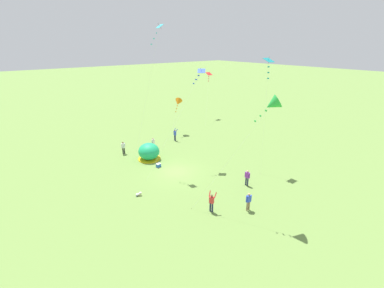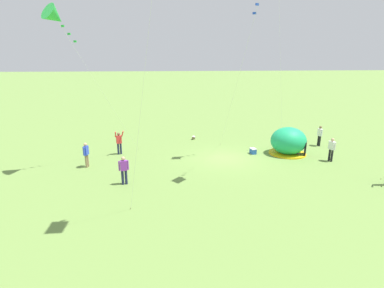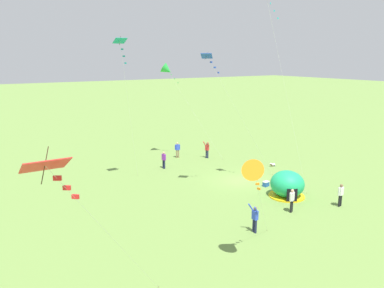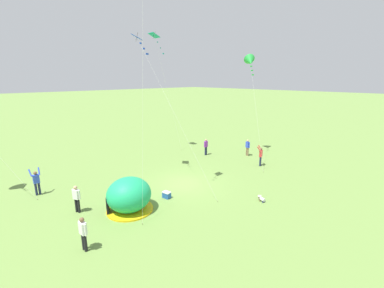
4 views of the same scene
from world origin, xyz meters
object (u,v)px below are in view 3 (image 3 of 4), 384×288
object	(u,v)px
person_watching_sky	(292,199)
kite_green	(167,70)
person_far_back	(177,149)
kite_blue	(210,61)
popup_tent	(287,185)
person_strolling	(207,149)
kite_teal	(121,46)
kite_cyan	(270,6)
toddler_crawling	(272,165)
person_arms_raised	(255,218)
person_with_toddler	(341,194)
cooler_box	(266,184)
kite_red	(51,172)
person_center_field	(164,159)
kite_orange	(254,173)

from	to	relation	value
person_watching_sky	kite_green	size ratio (longest dim) A/B	0.17
person_far_back	kite_blue	size ratio (longest dim) A/B	0.15
popup_tent	person_strolling	size ratio (longest dim) A/B	1.49
kite_teal	kite_cyan	xyz separation A→B (m)	(-7.39, -8.94, 2.81)
toddler_crawling	kite_teal	xyz separation A→B (m)	(2.74, 14.64, 11.51)
kite_blue	person_far_back	bearing A→B (deg)	-16.39
person_strolling	kite_blue	distance (m)	14.08
person_arms_raised	popup_tent	bearing A→B (deg)	-61.85
kite_green	person_with_toddler	bearing A→B (deg)	-168.14
cooler_box	person_watching_sky	world-z (taller)	person_watching_sky
kite_blue	cooler_box	bearing A→B (deg)	-108.74
toddler_crawling	person_arms_raised	distance (m)	15.34
person_arms_raised	kite_red	xyz separation A→B (m)	(-7.34, 13.17, 7.09)
cooler_box	toddler_crawling	distance (m)	6.32
person_watching_sky	person_strolling	distance (m)	15.70
cooler_box	person_arms_raised	bearing A→B (deg)	132.49
person_arms_raised	person_with_toddler	bearing A→B (deg)	-90.84
kite_red	kite_blue	size ratio (longest dim) A/B	0.78
person_far_back	cooler_box	bearing A→B (deg)	-171.97
toddler_crawling	kite_red	size ratio (longest dim) A/B	0.06
person_center_field	kite_teal	bearing A→B (deg)	115.87
popup_tent	kite_green	xyz separation A→B (m)	(15.61, 2.17, 8.48)
person_watching_sky	person_center_field	world-z (taller)	same
person_arms_raised	kite_red	size ratio (longest dim) A/B	0.22
person_watching_sky	kite_teal	bearing A→B (deg)	32.50
person_center_field	kite_green	distance (m)	9.59
cooler_box	toddler_crawling	xyz separation A→B (m)	(4.16, -4.77, -0.04)
popup_tent	kite_orange	bearing A→B (deg)	124.20
kite_red	cooler_box	bearing A→B (deg)	-55.88
person_watching_sky	person_arms_raised	size ratio (longest dim) A/B	0.91
popup_tent	person_far_back	bearing A→B (deg)	5.53
kite_blue	kite_cyan	xyz separation A→B (m)	(-2.13, -3.88, 4.03)
cooler_box	kite_teal	size ratio (longest dim) A/B	0.05
popup_tent	person_far_back	xyz separation A→B (m)	(14.85, 1.44, -0.03)
person_with_toddler	person_center_field	size ratio (longest dim) A/B	1.00
person_watching_sky	kite_teal	distance (m)	17.76
person_watching_sky	kite_blue	xyz separation A→B (m)	(6.68, 2.55, 9.51)
person_watching_sky	person_with_toddler	size ratio (longest dim) A/B	1.00
cooler_box	kite_orange	world-z (taller)	kite_orange
person_arms_raised	kite_red	world-z (taller)	kite_red
kite_blue	kite_cyan	bearing A→B (deg)	-118.73
person_arms_raised	kite_green	size ratio (longest dim) A/B	0.19
kite_red	person_far_back	bearing A→B (deg)	-35.25
cooler_box	person_strolling	world-z (taller)	person_strolling
toddler_crawling	kite_orange	bearing A→B (deg)	132.72
person_watching_sky	person_arms_raised	world-z (taller)	person_arms_raised
person_far_back	kite_green	distance (m)	8.58
person_far_back	kite_blue	distance (m)	14.53
person_far_back	kite_cyan	world-z (taller)	kite_cyan
person_with_toddler	kite_red	world-z (taller)	kite_red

